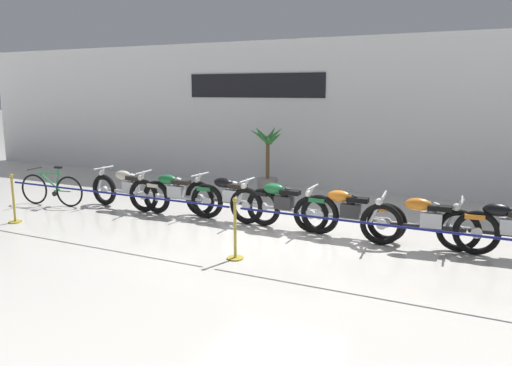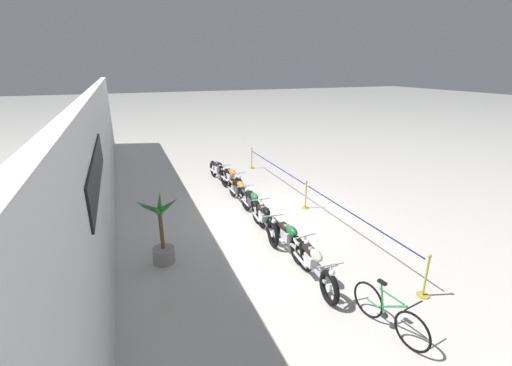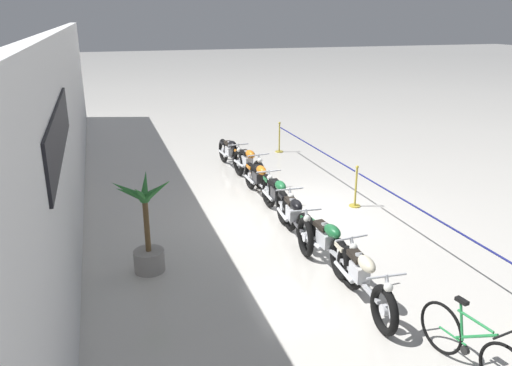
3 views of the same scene
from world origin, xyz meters
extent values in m
plane|color=silver|center=(0.00, 0.00, 0.00)|extent=(120.00, 120.00, 0.00)
cube|color=white|center=(0.00, 5.12, 2.10)|extent=(28.00, 0.25, 4.20)
cube|color=black|center=(-2.85, 4.98, 2.91)|extent=(4.37, 0.04, 0.70)
torus|color=black|center=(-4.84, 0.69, 0.38)|extent=(0.76, 0.18, 0.76)
torus|color=black|center=(-3.18, 0.57, 0.38)|extent=(0.76, 0.18, 0.76)
cylinder|color=silver|center=(-4.84, 0.69, 0.38)|extent=(0.18, 0.09, 0.18)
cylinder|color=silver|center=(-3.18, 0.57, 0.38)|extent=(0.18, 0.09, 0.18)
cylinder|color=silver|center=(-4.93, 0.69, 0.66)|extent=(0.31, 0.08, 0.59)
cube|color=silver|center=(-3.96, 0.62, 0.54)|extent=(0.37, 0.24, 0.26)
cylinder|color=silver|center=(-4.00, 0.63, 0.74)|extent=(0.19, 0.12, 0.24)
cylinder|color=silver|center=(-3.92, 0.62, 0.74)|extent=(0.19, 0.12, 0.24)
cylinder|color=silver|center=(-3.65, 0.74, 0.40)|extent=(0.70, 0.12, 0.07)
cube|color=#ADAFB5|center=(-4.01, 0.63, 0.40)|extent=(1.33, 0.15, 0.06)
ellipsoid|color=beige|center=(-4.19, 0.64, 0.80)|extent=(0.47, 0.25, 0.22)
cube|color=black|center=(-3.83, 0.61, 0.76)|extent=(0.41, 0.23, 0.09)
cube|color=beige|center=(-3.23, 0.57, 0.65)|extent=(0.33, 0.18, 0.08)
cylinder|color=silver|center=(-4.82, 0.68, 0.93)|extent=(0.08, 0.62, 0.04)
sphere|color=silver|center=(-4.90, 0.69, 0.79)|extent=(0.14, 0.14, 0.14)
torus|color=black|center=(-3.53, 0.55, 0.39)|extent=(0.78, 0.18, 0.77)
torus|color=black|center=(-1.90, 0.68, 0.39)|extent=(0.78, 0.18, 0.77)
cylinder|color=silver|center=(-3.53, 0.55, 0.39)|extent=(0.19, 0.09, 0.18)
cylinder|color=silver|center=(-1.90, 0.68, 0.39)|extent=(0.19, 0.09, 0.18)
cylinder|color=silver|center=(-3.62, 0.55, 0.67)|extent=(0.31, 0.08, 0.59)
cube|color=silver|center=(-2.67, 0.62, 0.55)|extent=(0.38, 0.25, 0.26)
cylinder|color=silver|center=(-2.71, 0.62, 0.75)|extent=(0.19, 0.12, 0.24)
cylinder|color=silver|center=(-2.63, 0.63, 0.75)|extent=(0.19, 0.12, 0.24)
cylinder|color=silver|center=(-2.38, 0.79, 0.41)|extent=(0.70, 0.13, 0.07)
cube|color=#ADAFB5|center=(-2.72, 0.62, 0.41)|extent=(1.31, 0.16, 0.06)
ellipsoid|color=#1E6B38|center=(-2.90, 0.60, 0.81)|extent=(0.48, 0.26, 0.22)
cube|color=black|center=(-2.54, 0.63, 0.77)|extent=(0.41, 0.23, 0.09)
cube|color=#1E6B38|center=(-1.95, 0.68, 0.66)|extent=(0.33, 0.19, 0.08)
cylinder|color=silver|center=(-3.51, 0.55, 0.94)|extent=(0.09, 0.62, 0.04)
sphere|color=silver|center=(-3.59, 0.55, 0.80)|extent=(0.14, 0.14, 0.14)
torus|color=black|center=(-2.17, 0.81, 0.40)|extent=(0.80, 0.18, 0.79)
torus|color=black|center=(-0.53, 0.67, 0.40)|extent=(0.80, 0.18, 0.79)
cylinder|color=silver|center=(-2.17, 0.81, 0.40)|extent=(0.19, 0.10, 0.19)
cylinder|color=silver|center=(-0.53, 0.67, 0.40)|extent=(0.19, 0.10, 0.19)
cylinder|color=silver|center=(-2.25, 0.81, 0.68)|extent=(0.31, 0.08, 0.59)
cube|color=silver|center=(-1.30, 0.73, 0.56)|extent=(0.38, 0.25, 0.26)
cylinder|color=silver|center=(-1.34, 0.74, 0.76)|extent=(0.19, 0.12, 0.24)
cylinder|color=silver|center=(-1.26, 0.73, 0.76)|extent=(0.19, 0.12, 0.24)
cylinder|color=silver|center=(-0.99, 0.85, 0.42)|extent=(0.70, 0.13, 0.07)
cube|color=#47474C|center=(-1.35, 0.74, 0.42)|extent=(1.31, 0.17, 0.06)
ellipsoid|color=black|center=(-1.53, 0.75, 0.82)|extent=(0.48, 0.26, 0.22)
cube|color=black|center=(-1.17, 0.72, 0.78)|extent=(0.42, 0.23, 0.09)
cube|color=black|center=(-0.58, 0.67, 0.68)|extent=(0.33, 0.19, 0.08)
cylinder|color=silver|center=(-2.15, 0.81, 0.95)|extent=(0.09, 0.62, 0.04)
sphere|color=silver|center=(-2.23, 0.81, 0.81)|extent=(0.14, 0.14, 0.14)
torus|color=black|center=(-0.91, 0.65, 0.39)|extent=(0.79, 0.14, 0.79)
torus|color=black|center=(0.72, 0.61, 0.39)|extent=(0.79, 0.14, 0.79)
cylinder|color=silver|center=(-0.91, 0.65, 0.39)|extent=(0.19, 0.08, 0.19)
cylinder|color=silver|center=(0.72, 0.61, 0.39)|extent=(0.19, 0.08, 0.19)
cylinder|color=silver|center=(-1.00, 0.65, 0.68)|extent=(0.30, 0.06, 0.59)
cube|color=#2D2D30|center=(-0.05, 0.63, 0.55)|extent=(0.37, 0.23, 0.26)
cylinder|color=#2D2D30|center=(-0.09, 0.63, 0.75)|extent=(0.18, 0.11, 0.24)
cylinder|color=#2D2D30|center=(-0.01, 0.63, 0.75)|extent=(0.18, 0.11, 0.24)
cylinder|color=silver|center=(0.25, 0.77, 0.41)|extent=(0.70, 0.09, 0.07)
cube|color=#ADAFB5|center=(-0.10, 0.63, 0.41)|extent=(1.30, 0.09, 0.06)
ellipsoid|color=#1E6B38|center=(-0.28, 0.64, 0.81)|extent=(0.47, 0.23, 0.22)
cube|color=black|center=(0.08, 0.63, 0.77)|extent=(0.40, 0.21, 0.09)
cube|color=#1E6B38|center=(0.67, 0.62, 0.68)|extent=(0.32, 0.17, 0.08)
cylinder|color=silver|center=(-0.89, 0.65, 0.94)|extent=(0.05, 0.62, 0.04)
sphere|color=silver|center=(-0.97, 0.65, 0.80)|extent=(0.14, 0.14, 0.14)
torus|color=black|center=(0.53, 0.64, 0.37)|extent=(0.74, 0.13, 0.74)
torus|color=black|center=(2.00, 0.67, 0.37)|extent=(0.74, 0.13, 0.74)
cylinder|color=silver|center=(0.53, 0.64, 0.37)|extent=(0.18, 0.08, 0.17)
cylinder|color=silver|center=(2.00, 0.67, 0.37)|extent=(0.18, 0.08, 0.17)
cylinder|color=silver|center=(0.44, 0.63, 0.65)|extent=(0.30, 0.06, 0.59)
cube|color=#2D2D30|center=(1.32, 0.65, 0.53)|extent=(0.36, 0.23, 0.26)
cylinder|color=#2D2D30|center=(1.28, 0.65, 0.73)|extent=(0.18, 0.11, 0.24)
cylinder|color=#2D2D30|center=(1.36, 0.65, 0.73)|extent=(0.18, 0.11, 0.24)
cylinder|color=silver|center=(1.61, 0.80, 0.39)|extent=(0.70, 0.08, 0.07)
cube|color=#ADAFB5|center=(1.27, 0.65, 0.39)|extent=(1.18, 0.09, 0.06)
ellipsoid|color=orange|center=(1.09, 0.65, 0.79)|extent=(0.46, 0.23, 0.22)
cube|color=black|center=(1.45, 0.66, 0.75)|extent=(0.40, 0.21, 0.09)
cube|color=orange|center=(1.95, 0.67, 0.63)|extent=(0.32, 0.17, 0.08)
cylinder|color=silver|center=(0.55, 0.64, 0.92)|extent=(0.05, 0.62, 0.04)
sphere|color=silver|center=(0.47, 0.63, 0.78)|extent=(0.14, 0.14, 0.14)
torus|color=black|center=(1.95, 0.43, 0.39)|extent=(0.79, 0.18, 0.78)
torus|color=black|center=(3.53, 0.58, 0.39)|extent=(0.79, 0.18, 0.78)
cylinder|color=silver|center=(1.95, 0.43, 0.39)|extent=(0.19, 0.10, 0.19)
cylinder|color=silver|center=(3.53, 0.58, 0.39)|extent=(0.19, 0.10, 0.19)
cylinder|color=silver|center=(1.87, 0.42, 0.67)|extent=(0.31, 0.08, 0.59)
cube|color=silver|center=(2.79, 0.51, 0.55)|extent=(0.38, 0.25, 0.26)
cylinder|color=silver|center=(2.75, 0.51, 0.75)|extent=(0.19, 0.13, 0.24)
cylinder|color=silver|center=(2.83, 0.51, 0.75)|extent=(0.19, 0.13, 0.24)
cylinder|color=silver|center=(3.08, 0.68, 0.41)|extent=(0.70, 0.14, 0.07)
cube|color=black|center=(2.74, 0.51, 0.41)|extent=(1.27, 0.18, 0.06)
ellipsoid|color=orange|center=(2.56, 0.49, 0.81)|extent=(0.48, 0.26, 0.22)
cube|color=black|center=(2.92, 0.52, 0.77)|extent=(0.42, 0.24, 0.09)
cube|color=orange|center=(3.48, 0.58, 0.67)|extent=(0.33, 0.19, 0.08)
cylinder|color=silver|center=(1.97, 0.43, 0.94)|extent=(0.09, 0.62, 0.04)
sphere|color=silver|center=(1.90, 0.42, 0.80)|extent=(0.14, 0.14, 0.14)
torus|color=black|center=(3.24, 0.64, 0.38)|extent=(0.76, 0.15, 0.76)
torus|color=black|center=(4.76, 0.73, 0.38)|extent=(0.76, 0.15, 0.76)
cylinder|color=silver|center=(3.24, 0.64, 0.38)|extent=(0.19, 0.09, 0.18)
cylinder|color=silver|center=(4.76, 0.73, 0.38)|extent=(0.19, 0.09, 0.18)
cylinder|color=silver|center=(3.15, 0.64, 0.66)|extent=(0.31, 0.07, 0.59)
cube|color=silver|center=(4.05, 0.69, 0.54)|extent=(0.37, 0.24, 0.26)
cylinder|color=silver|center=(4.01, 0.68, 0.74)|extent=(0.18, 0.12, 0.24)
cylinder|color=silver|center=(4.09, 0.69, 0.74)|extent=(0.18, 0.12, 0.24)
cylinder|color=silver|center=(4.34, 0.84, 0.40)|extent=(0.70, 0.11, 0.07)
cube|color=black|center=(4.00, 0.68, 0.40)|extent=(1.21, 0.13, 0.06)
ellipsoid|color=black|center=(3.82, 0.67, 0.80)|extent=(0.47, 0.25, 0.22)
cube|color=black|center=(4.18, 0.69, 0.76)|extent=(0.41, 0.22, 0.09)
cube|color=black|center=(4.71, 0.72, 0.65)|extent=(0.33, 0.18, 0.08)
cylinder|color=silver|center=(3.26, 0.64, 0.93)|extent=(0.07, 0.62, 0.04)
sphere|color=silver|center=(3.18, 0.64, 0.79)|extent=(0.14, 0.14, 0.14)
torus|color=black|center=(-6.47, 0.01, 0.37)|extent=(0.75, 0.16, 0.75)
torus|color=black|center=(-5.46, 0.16, 0.37)|extent=(0.75, 0.16, 0.75)
cylinder|color=#238442|center=(-6.02, 0.08, 0.59)|extent=(0.60, 0.13, 0.43)
cylinder|color=#238442|center=(-5.97, 0.09, 0.79)|extent=(0.55, 0.12, 0.04)
cylinder|color=#238442|center=(-5.77, 0.12, 0.67)|extent=(0.15, 0.06, 0.55)
cube|color=black|center=(-5.73, 0.12, 0.95)|extent=(0.19, 0.11, 0.05)
cylinder|color=#238442|center=(-5.66, 0.13, 0.37)|extent=(0.46, 0.10, 0.03)
cylinder|color=black|center=(-6.41, 0.01, 0.89)|extent=(0.10, 0.48, 0.03)
cylinder|color=black|center=(-5.89, 0.10, 0.29)|extent=(0.13, 0.07, 0.12)
cylinder|color=gray|center=(-1.87, 3.79, 0.20)|extent=(0.56, 0.56, 0.40)
cylinder|color=brown|center=(-1.87, 3.79, 0.92)|extent=(0.10, 0.10, 1.03)
cone|color=#337F38|center=(-1.65, 3.75, 1.60)|extent=(0.59, 0.26, 0.53)
cone|color=#337F38|center=(-1.75, 4.00, 1.50)|extent=(0.36, 0.58, 0.41)
cone|color=#337F38|center=(-1.87, 4.04, 1.60)|extent=(0.17, 0.65, 0.50)
cone|color=#337F38|center=(-2.09, 3.87, 1.59)|extent=(0.61, 0.36, 0.52)
cone|color=#337F38|center=(-2.07, 3.70, 1.57)|extent=(0.57, 0.37, 0.48)
cone|color=#337F38|center=(-1.94, 3.58, 1.58)|extent=(0.30, 0.57, 0.51)
cone|color=#337F38|center=(-1.75, 3.57, 1.52)|extent=(0.36, 0.60, 0.43)
cylinder|color=gold|center=(-5.41, -1.41, 0.01)|extent=(0.28, 0.28, 0.03)
cylinder|color=gold|center=(-5.41, -1.41, 0.50)|extent=(0.05, 0.05, 0.95)
sphere|color=gold|center=(-5.41, -1.41, 1.01)|extent=(0.08, 0.08, 0.08)
cylinder|color=navy|center=(-2.74, -1.41, 0.88)|extent=(5.13, 0.04, 0.04)
cylinder|color=navy|center=(2.66, -1.41, 0.88)|extent=(5.24, 0.04, 0.04)
cylinder|color=gold|center=(-0.07, -1.41, 0.01)|extent=(0.28, 0.28, 0.03)
cylinder|color=gold|center=(-0.07, -1.41, 0.50)|extent=(0.05, 0.05, 0.95)
sphere|color=gold|center=(-0.07, -1.41, 1.01)|extent=(0.08, 0.08, 0.08)
cylinder|color=gold|center=(5.39, -1.41, 0.01)|extent=(0.28, 0.28, 0.03)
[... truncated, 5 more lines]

